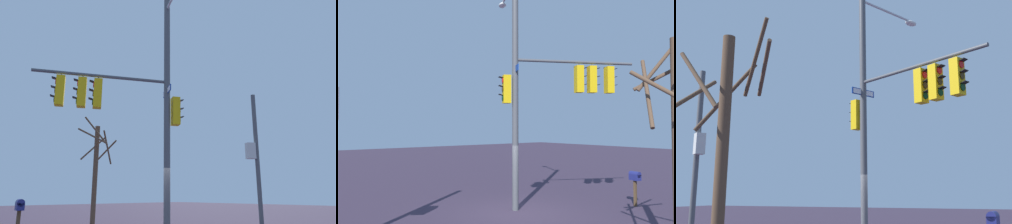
{
  "view_description": "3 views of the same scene",
  "coord_description": "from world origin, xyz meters",
  "views": [
    {
      "loc": [
        8.2,
        9.14,
        1.56
      ],
      "look_at": [
        -0.22,
        0.01,
        4.8
      ],
      "focal_mm": 33.77,
      "sensor_mm": 36.0,
      "label": 1
    },
    {
      "loc": [
        -8.31,
        -9.77,
        3.25
      ],
      "look_at": [
        0.07,
        0.84,
        3.82
      ],
      "focal_mm": 36.24,
      "sensor_mm": 36.0,
      "label": 2
    },
    {
      "loc": [
        4.77,
        -12.9,
        1.83
      ],
      "look_at": [
        -0.39,
        -0.02,
        4.73
      ],
      "focal_mm": 42.12,
      "sensor_mm": 36.0,
      "label": 3
    }
  ],
  "objects": [
    {
      "name": "ground_plane",
      "position": [
        0.0,
        0.0,
        0.0
      ],
      "size": [
        80.0,
        80.0,
        0.0
      ],
      "primitive_type": "plane",
      "color": "#362A3C"
    },
    {
      "name": "main_signal_pole_assembly",
      "position": [
        1.24,
        0.02,
        5.25
      ],
      "size": [
        5.12,
        5.3,
        9.7
      ],
      "rotation": [
        0.0,
        0.0,
        5.8
      ],
      "color": "#4C4F54",
      "rests_on": "ground"
    },
    {
      "name": "mailbox",
      "position": [
        4.45,
        -2.12,
        1.11
      ],
      "size": [
        0.31,
        0.47,
        1.41
      ],
      "rotation": [
        0.0,
        0.0,
        6.11
      ],
      "color": "#4C3823",
      "rests_on": "ground"
    }
  ]
}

